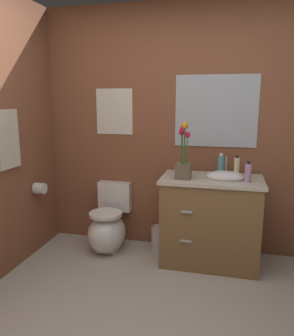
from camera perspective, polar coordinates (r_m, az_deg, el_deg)
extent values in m
cube|color=brown|center=(3.42, 9.81, 6.27)|extent=(4.56, 0.05, 2.50)
ellipsoid|color=white|center=(3.54, -6.91, -11.02)|extent=(0.38, 0.48, 0.40)
cube|color=white|center=(3.63, -6.59, -12.33)|extent=(0.22, 0.26, 0.18)
cube|color=white|center=(3.69, -5.48, -4.78)|extent=(0.36, 0.13, 0.32)
cylinder|color=white|center=(3.45, -7.12, -7.85)|extent=(0.34, 0.34, 0.03)
cylinder|color=#B7B7BC|center=(3.65, -5.53, -2.37)|extent=(0.04, 0.04, 0.02)
cube|color=brown|center=(3.29, 10.79, -9.12)|extent=(0.90, 0.52, 0.82)
cube|color=beige|center=(3.16, 11.09, -1.94)|extent=(0.94, 0.56, 0.03)
ellipsoid|color=white|center=(3.15, 13.29, -1.43)|extent=(0.36, 0.26, 0.10)
cylinder|color=#B7B7BC|center=(3.29, 13.38, 0.38)|extent=(0.02, 0.02, 0.18)
cube|color=#B7B7BC|center=(2.98, 6.77, -7.50)|extent=(0.10, 0.02, 0.02)
cube|color=#B7B7BC|center=(3.09, 6.65, -12.37)|extent=(0.10, 0.02, 0.02)
cube|color=brown|center=(3.08, 6.25, -0.52)|extent=(0.14, 0.14, 0.14)
cylinder|color=#386B2D|center=(3.04, 6.90, 3.18)|extent=(0.01, 0.01, 0.27)
sphere|color=#E01E51|center=(3.02, 6.96, 5.67)|extent=(0.06, 0.06, 0.06)
cylinder|color=#386B2D|center=(3.06, 6.51, 3.98)|extent=(0.01, 0.01, 0.34)
sphere|color=#EA4C23|center=(3.04, 6.59, 7.17)|extent=(0.06, 0.06, 0.06)
cylinder|color=#386B2D|center=(3.07, 5.93, 3.48)|extent=(0.01, 0.01, 0.29)
sphere|color=#E01E51|center=(3.05, 5.98, 6.13)|extent=(0.06, 0.06, 0.06)
cylinder|color=#386B2D|center=(3.03, 6.10, 3.67)|extent=(0.01, 0.01, 0.32)
sphere|color=#E01E51|center=(3.01, 6.16, 6.66)|extent=(0.06, 0.06, 0.06)
cylinder|color=#386B2D|center=(3.00, 6.41, 3.93)|extent=(0.01, 0.01, 0.35)
sphere|color=orange|center=(2.98, 6.49, 7.30)|extent=(0.06, 0.06, 0.06)
cylinder|color=beige|center=(3.24, 15.15, 0.12)|extent=(0.05, 0.05, 0.18)
cylinder|color=black|center=(3.22, 15.25, 1.91)|extent=(0.03, 0.03, 0.02)
cylinder|color=teal|center=(3.24, 12.53, 0.36)|extent=(0.06, 0.06, 0.19)
cylinder|color=silver|center=(3.23, 12.62, 2.24)|extent=(0.03, 0.03, 0.02)
cylinder|color=#B28CBF|center=(3.06, 16.96, -0.83)|extent=(0.06, 0.06, 0.17)
cylinder|color=black|center=(3.04, 17.07, 0.91)|extent=(0.03, 0.03, 0.02)
cylinder|color=#B7B7BC|center=(3.54, 2.24, -12.18)|extent=(0.18, 0.18, 0.26)
torus|color=#B7B7BC|center=(3.49, 2.25, -10.15)|extent=(0.18, 0.18, 0.01)
cube|color=silver|center=(3.57, -5.62, 9.61)|extent=(0.40, 0.01, 0.48)
cube|color=#B2BCC6|center=(3.37, 11.76, 9.53)|extent=(0.80, 0.01, 0.70)
cube|color=beige|center=(3.18, -22.77, 4.57)|extent=(0.03, 0.28, 0.52)
cylinder|color=white|center=(3.54, -17.93, -3.33)|extent=(0.11, 0.11, 0.11)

